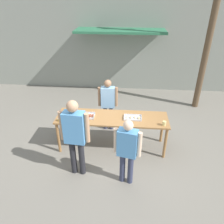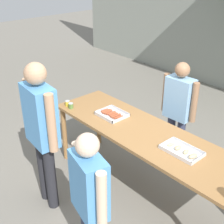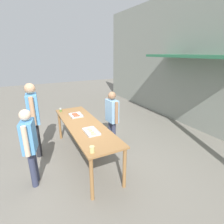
% 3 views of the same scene
% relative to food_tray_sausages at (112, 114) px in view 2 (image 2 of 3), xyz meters
% --- Properties ---
extents(ground_plane, '(24.00, 24.00, 0.00)m').
position_rel_food_tray_sausages_xyz_m(ground_plane, '(0.63, 0.01, -0.92)').
color(ground_plane, slate).
extents(serving_table, '(2.78, 0.79, 0.91)m').
position_rel_food_tray_sausages_xyz_m(serving_table, '(0.63, 0.01, -0.11)').
color(serving_table, olive).
rests_on(serving_table, ground).
extents(food_tray_sausages, '(0.37, 0.31, 0.04)m').
position_rel_food_tray_sausages_xyz_m(food_tray_sausages, '(0.00, 0.00, 0.00)').
color(food_tray_sausages, silver).
rests_on(food_tray_sausages, serving_table).
extents(food_tray_buns, '(0.44, 0.27, 0.05)m').
position_rel_food_tray_sausages_xyz_m(food_tray_buns, '(1.15, -0.00, 0.00)').
color(food_tray_buns, silver).
rests_on(food_tray_buns, serving_table).
extents(condiment_jar_mustard, '(0.07, 0.07, 0.08)m').
position_rel_food_tray_sausages_xyz_m(condiment_jar_mustard, '(-0.63, -0.27, 0.02)').
color(condiment_jar_mustard, gold).
rests_on(condiment_jar_mustard, serving_table).
extents(condiment_jar_ketchup, '(0.07, 0.07, 0.08)m').
position_rel_food_tray_sausages_xyz_m(condiment_jar_ketchup, '(-0.54, -0.28, 0.02)').
color(condiment_jar_ketchup, '#567A38').
rests_on(condiment_jar_ketchup, serving_table).
extents(person_server_behind_table, '(0.56, 0.23, 1.56)m').
position_rel_food_tray_sausages_xyz_m(person_server_behind_table, '(0.44, 0.85, 0.01)').
color(person_server_behind_table, '#333851').
rests_on(person_server_behind_table, ground).
extents(person_customer_holding_hotdog, '(0.63, 0.28, 1.85)m').
position_rel_food_tray_sausages_xyz_m(person_customer_holding_hotdog, '(-0.06, -1.01, 0.18)').
color(person_customer_holding_hotdog, '#232328').
rests_on(person_customer_holding_hotdog, ground).
extents(person_customer_with_cup, '(0.56, 0.30, 1.56)m').
position_rel_food_tray_sausages_xyz_m(person_customer_with_cup, '(1.04, -1.18, 0.01)').
color(person_customer_with_cup, '#333851').
rests_on(person_customer_with_cup, ground).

